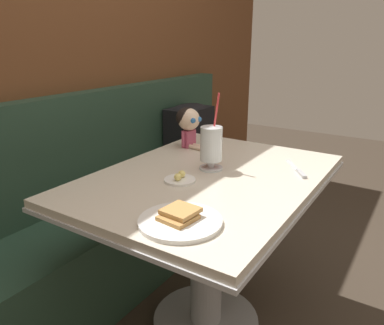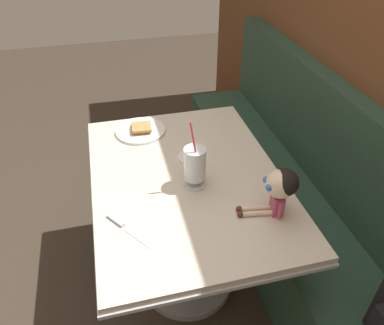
{
  "view_description": "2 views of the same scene",
  "coord_description": "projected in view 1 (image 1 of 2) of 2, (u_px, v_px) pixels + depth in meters",
  "views": [
    {
      "loc": [
        -1.22,
        -0.53,
        1.26
      ],
      "look_at": [
        -0.02,
        0.24,
        0.78
      ],
      "focal_mm": 35.09,
      "sensor_mm": 36.0,
      "label": 1
    },
    {
      "loc": [
        1.22,
        -0.1,
        1.76
      ],
      "look_at": [
        0.05,
        0.19,
        0.85
      ],
      "focal_mm": 35.08,
      "sensor_mm": 36.0,
      "label": 2
    }
  ],
  "objects": [
    {
      "name": "backpack",
      "position": [
        190.0,
        134.0,
        2.47
      ],
      "size": [
        0.31,
        0.26,
        0.41
      ],
      "color": "black",
      "rests_on": "booth_bench"
    },
    {
      "name": "diner_table",
      "position": [
        207.0,
        219.0,
        1.56
      ],
      "size": [
        1.11,
        0.81,
        0.74
      ],
      "color": "beige",
      "rests_on": "ground"
    },
    {
      "name": "milkshake_glass",
      "position": [
        211.0,
        146.0,
        1.53
      ],
      "size": [
        0.1,
        0.1,
        0.32
      ],
      "color": "silver",
      "rests_on": "diner_table"
    },
    {
      "name": "wood_panel_wall",
      "position": [
        53.0,
        51.0,
        1.8
      ],
      "size": [
        4.4,
        0.08,
        2.4
      ],
      "primitive_type": "cube",
      "color": "brown",
      "rests_on": "ground"
    },
    {
      "name": "butter_saucer",
      "position": [
        180.0,
        179.0,
        1.43
      ],
      "size": [
        0.12,
        0.12,
        0.04
      ],
      "color": "white",
      "rests_on": "diner_table"
    },
    {
      "name": "butter_knife",
      "position": [
        299.0,
        171.0,
        1.52
      ],
      "size": [
        0.2,
        0.15,
        0.01
      ],
      "color": "silver",
      "rests_on": "diner_table"
    },
    {
      "name": "seated_doll",
      "position": [
        189.0,
        122.0,
        1.84
      ],
      "size": [
        0.13,
        0.23,
        0.2
      ],
      "color": "#B74C6B",
      "rests_on": "diner_table"
    },
    {
      "name": "toast_plate",
      "position": [
        180.0,
        220.0,
        1.1
      ],
      "size": [
        0.25,
        0.25,
        0.04
      ],
      "color": "white",
      "rests_on": "diner_table"
    },
    {
      "name": "booth_bench",
      "position": [
        103.0,
        226.0,
        1.96
      ],
      "size": [
        2.6,
        0.48,
        1.0
      ],
      "color": "#233D2D",
      "rests_on": "ground"
    }
  ]
}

